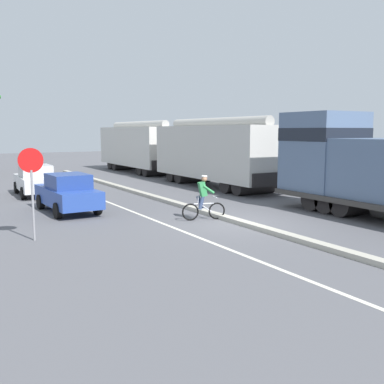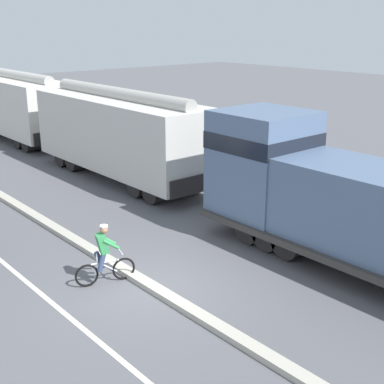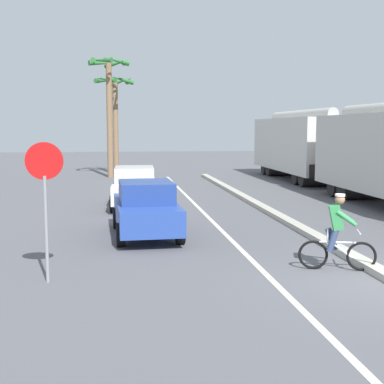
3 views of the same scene
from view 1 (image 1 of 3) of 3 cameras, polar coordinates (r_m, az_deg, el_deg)
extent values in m
plane|color=#56565B|center=(16.88, 5.39, -3.87)|extent=(120.00, 120.00, 0.00)
cube|color=#B2AD9E|center=(21.93, -3.80, -0.94)|extent=(0.36, 36.00, 0.16)
cube|color=silver|center=(21.00, -9.67, -1.64)|extent=(0.14, 36.00, 0.01)
cube|color=slate|center=(20.67, 16.38, 4.83)|extent=(2.80, 2.80, 3.50)
cube|color=black|center=(20.65, 16.46, 7.02)|extent=(2.83, 2.83, 0.56)
cylinder|color=black|center=(20.57, 17.00, -0.66)|extent=(2.40, 1.00, 1.00)
cylinder|color=black|center=(20.05, 18.68, -0.95)|extent=(2.40, 1.00, 1.00)
cylinder|color=black|center=(19.54, 20.45, -1.24)|extent=(2.40, 1.00, 1.00)
cube|color=beige|center=(27.30, 3.07, 5.14)|extent=(2.90, 10.40, 3.10)
cylinder|color=#A5A39C|center=(27.27, 3.10, 8.77)|extent=(0.60, 9.88, 0.60)
cube|color=black|center=(31.87, -2.16, 3.36)|extent=(2.61, 0.10, 0.70)
cube|color=black|center=(23.20, 10.21, 1.59)|extent=(2.61, 0.10, 0.70)
cylinder|color=black|center=(30.63, -0.85, 2.24)|extent=(2.46, 0.90, 0.90)
cylinder|color=black|center=(29.68, 0.20, 2.07)|extent=(2.46, 0.90, 0.90)
cylinder|color=black|center=(25.25, 6.39, 1.02)|extent=(2.46, 0.90, 0.90)
cylinder|color=black|center=(24.39, 7.93, 0.75)|extent=(2.46, 0.90, 0.90)
cube|color=silver|center=(37.52, -6.79, 5.80)|extent=(2.90, 10.40, 3.10)
cylinder|color=#AEACA6|center=(37.50, -6.83, 8.45)|extent=(0.60, 9.88, 0.60)
cube|color=black|center=(42.43, -9.62, 4.35)|extent=(2.61, 0.10, 0.70)
cube|color=black|center=(32.84, -3.07, 3.48)|extent=(2.61, 0.10, 0.70)
cylinder|color=black|center=(41.09, -8.87, 3.55)|extent=(2.46, 0.90, 0.90)
cylinder|color=black|center=(40.07, -8.29, 3.46)|extent=(2.46, 0.90, 0.90)
cylinder|color=black|center=(35.19, -5.00, 2.93)|extent=(2.46, 0.90, 0.90)
cylinder|color=black|center=(34.20, -4.20, 2.80)|extent=(2.46, 0.90, 0.90)
cube|color=#28479E|center=(19.61, -15.52, -0.50)|extent=(1.87, 4.26, 0.70)
cube|color=navy|center=(19.39, -15.45, 1.34)|extent=(1.57, 1.96, 0.60)
cube|color=#1E232D|center=(20.35, -16.29, 1.46)|extent=(1.43, 0.18, 0.51)
cylinder|color=black|center=(20.69, -18.69, -1.19)|extent=(0.25, 0.65, 0.64)
cylinder|color=black|center=(21.13, -14.44, -0.85)|extent=(0.25, 0.65, 0.64)
cylinder|color=black|center=(18.20, -16.68, -2.28)|extent=(0.25, 0.65, 0.64)
cylinder|color=black|center=(18.70, -11.93, -1.86)|extent=(0.25, 0.65, 0.64)
cube|color=silver|center=(25.18, -19.25, 1.12)|extent=(1.86, 4.26, 0.70)
cube|color=beige|center=(24.97, -19.26, 2.56)|extent=(1.57, 1.95, 0.60)
cube|color=#1E232D|center=(25.96, -19.60, 2.62)|extent=(1.43, 0.17, 0.51)
cylinder|color=black|center=(26.40, -21.39, 0.54)|extent=(0.24, 0.65, 0.64)
cylinder|color=black|center=(26.63, -17.95, 0.75)|extent=(0.24, 0.65, 0.64)
cylinder|color=black|center=(23.83, -20.62, -0.15)|extent=(0.24, 0.65, 0.64)
cylinder|color=black|center=(24.09, -16.82, 0.10)|extent=(0.24, 0.65, 0.64)
torus|color=black|center=(17.36, 3.16, -2.41)|extent=(0.65, 0.25, 0.66)
torus|color=black|center=(17.09, -0.21, -2.56)|extent=(0.65, 0.25, 0.66)
cylinder|color=silver|center=(17.17, 1.49, -1.50)|extent=(0.77, 0.27, 0.05)
cylinder|color=silver|center=(17.22, 1.81, -2.08)|extent=(0.47, 0.18, 0.36)
cylinder|color=silver|center=(17.09, 0.78, -1.03)|extent=(0.04, 0.04, 0.30)
cylinder|color=silver|center=(17.25, 2.92, -0.62)|extent=(0.17, 0.47, 0.04)
cylinder|color=#38476B|center=(17.22, 1.02, -1.30)|extent=(0.33, 0.22, 0.52)
cylinder|color=#38476B|center=(17.03, 1.19, -1.40)|extent=(0.29, 0.21, 0.52)
cube|color=#338C4C|center=(17.07, 1.34, 0.38)|extent=(0.41, 0.42, 0.57)
sphere|color=#9E7051|center=(17.05, 1.57, 1.69)|extent=(0.22, 0.22, 0.22)
cylinder|color=white|center=(17.04, 1.57, 2.02)|extent=(0.22, 0.22, 0.05)
cylinder|color=#338C4C|center=(17.28, 1.84, 0.47)|extent=(0.47, 0.22, 0.36)
cylinder|color=#338C4C|center=(16.97, 2.13, 0.34)|extent=(0.47, 0.22, 0.36)
cylinder|color=gray|center=(14.72, -19.54, -1.64)|extent=(0.07, 0.07, 2.20)
cylinder|color=red|center=(14.59, -19.81, 3.80)|extent=(0.76, 0.03, 0.76)
cylinder|color=white|center=(14.61, -19.82, 3.81)|extent=(0.48, 0.02, 0.48)
camera|label=2|loc=(4.90, 8.67, 54.58)|focal=50.00mm
camera|label=3|loc=(5.30, 21.12, 4.93)|focal=50.00mm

